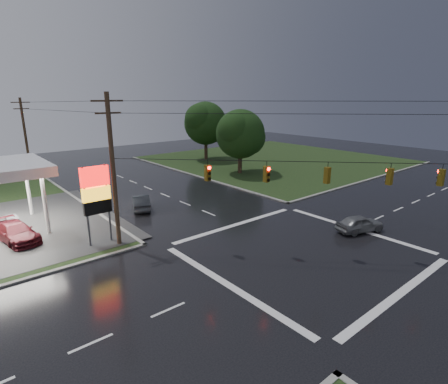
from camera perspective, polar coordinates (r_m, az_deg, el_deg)
ground at (r=25.87m, az=12.58°, el=-9.45°), size 120.00×120.00×0.00m
grass_ne at (r=61.09m, az=8.43°, el=5.24°), size 36.00×36.00×0.08m
pylon_sign at (r=26.79m, az=-20.16°, el=-0.04°), size 2.00×0.35×6.00m
utility_pole_nw at (r=25.83m, az=-17.66°, el=3.54°), size 2.20×0.32×11.00m
utility_pole_n at (r=53.13m, az=-29.65°, el=7.80°), size 2.20×0.32×10.50m
traffic_signals at (r=23.92m, az=13.55°, el=4.79°), size 26.87×26.87×1.47m
tree_ne_near at (r=49.15m, az=2.80°, el=9.42°), size 7.99×6.80×8.98m
tree_ne_far at (r=60.22m, az=-2.90°, el=11.13°), size 8.46×7.20×9.80m
car_north at (r=34.99m, az=-13.44°, el=-1.58°), size 3.09×4.66×1.45m
car_crossing at (r=30.58m, az=21.27°, el=-4.82°), size 4.33×2.78×1.37m
car_pump at (r=30.95m, az=-30.86°, el=-5.67°), size 3.05×5.39×1.47m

